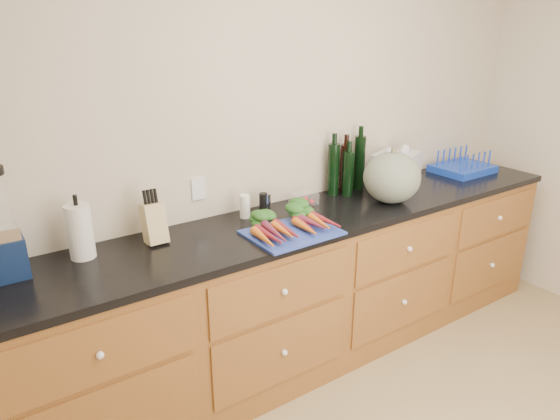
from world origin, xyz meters
TOP-DOWN VIEW (x-y plane):
  - wall_back at (0.00, 1.62)m, footprint 4.10×0.05m
  - cabinets at (0.00, 1.30)m, footprint 3.60×0.64m
  - countertop at (0.00, 1.30)m, footprint 3.64×0.62m
  - cutting_board at (-0.29, 1.14)m, footprint 0.47×0.35m
  - carrots at (-0.29, 1.19)m, footprint 0.45×0.34m
  - squash at (0.50, 1.21)m, footprint 0.35×0.35m
  - paper_towel at (-1.26, 1.46)m, footprint 0.12×0.12m
  - knife_block at (-0.92, 1.44)m, footprint 0.10×0.10m
  - grinder_salt at (-0.38, 1.48)m, footprint 0.06×0.06m
  - grinder_pepper at (-0.25, 1.48)m, footprint 0.05×0.05m
  - canister_chrome at (-0.23, 1.48)m, footprint 0.05×0.05m
  - tomato_box at (0.03, 1.47)m, footprint 0.15×0.12m
  - bottles at (0.40, 1.51)m, footprint 0.29×0.15m
  - grocery_bag at (0.76, 1.42)m, footprint 0.38×0.35m
  - dish_rack at (1.43, 1.38)m, footprint 0.41×0.33m

SIDE VIEW (x-z plane):
  - cabinets at x=0.00m, z-range 0.00..0.90m
  - countertop at x=0.00m, z-range 0.90..0.94m
  - cutting_board at x=-0.29m, z-range 0.94..0.95m
  - tomato_box at x=0.03m, z-range 0.94..1.01m
  - carrots at x=-0.29m, z-range 0.95..1.01m
  - dish_rack at x=1.43m, z-range 0.90..1.06m
  - canister_chrome at x=-0.23m, z-range 0.94..1.05m
  - grinder_pepper at x=-0.25m, z-range 0.94..1.06m
  - grinder_salt at x=-0.38m, z-range 0.94..1.07m
  - knife_block at x=-0.92m, z-range 0.94..1.14m
  - grocery_bag at x=0.76m, z-range 0.94..1.17m
  - paper_towel at x=-1.26m, z-range 0.94..1.20m
  - squash at x=0.50m, z-range 0.94..1.25m
  - bottles at x=0.40m, z-range 0.92..1.28m
  - wall_back at x=0.00m, z-range 0.00..2.60m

